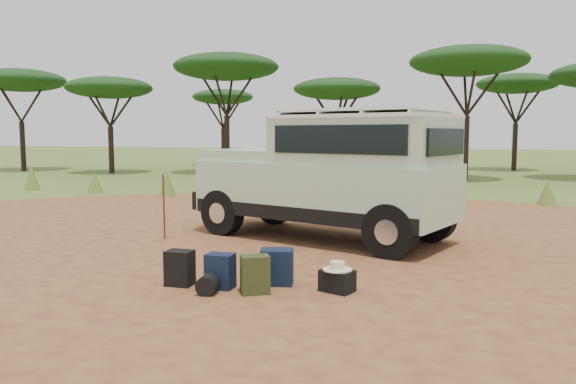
% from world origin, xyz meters
% --- Properties ---
extents(ground, '(140.00, 140.00, 0.00)m').
position_xyz_m(ground, '(0.00, 0.00, 0.00)').
color(ground, '#546E27').
rests_on(ground, ground).
extents(dirt_clearing, '(23.00, 23.00, 0.01)m').
position_xyz_m(dirt_clearing, '(0.00, 0.00, 0.00)').
color(dirt_clearing, '#9C6633').
rests_on(dirt_clearing, ground).
extents(grass_fringe, '(36.60, 1.60, 0.90)m').
position_xyz_m(grass_fringe, '(0.12, 8.67, 0.40)').
color(grass_fringe, '#546E27').
rests_on(grass_fringe, ground).
extents(acacia_treeline, '(46.70, 13.20, 6.26)m').
position_xyz_m(acacia_treeline, '(0.75, 19.81, 4.87)').
color(acacia_treeline, black).
rests_on(acacia_treeline, ground).
extents(safari_vehicle, '(5.66, 3.81, 2.59)m').
position_xyz_m(safari_vehicle, '(0.79, 2.15, 1.25)').
color(safari_vehicle, '#B3CDAF').
rests_on(safari_vehicle, ground).
extents(walking_staff, '(0.20, 0.36, 1.35)m').
position_xyz_m(walking_staff, '(-2.38, 1.13, 0.67)').
color(walking_staff, brown).
rests_on(walking_staff, ground).
extents(backpack_black, '(0.37, 0.27, 0.50)m').
position_xyz_m(backpack_black, '(-0.59, -1.84, 0.25)').
color(backpack_black, black).
rests_on(backpack_black, ground).
extents(backpack_navy, '(0.39, 0.28, 0.49)m').
position_xyz_m(backpack_navy, '(0.01, -1.82, 0.24)').
color(backpack_navy, '#111F36').
rests_on(backpack_navy, ground).
extents(backpack_olive, '(0.46, 0.41, 0.52)m').
position_xyz_m(backpack_olive, '(0.55, -1.93, 0.26)').
color(backpack_olive, '#363D1C').
rests_on(backpack_olive, ground).
extents(duffel_navy, '(0.51, 0.42, 0.51)m').
position_xyz_m(duffel_navy, '(0.70, -1.42, 0.25)').
color(duffel_navy, '#111F36').
rests_on(duffel_navy, ground).
extents(hard_case, '(0.51, 0.44, 0.30)m').
position_xyz_m(hard_case, '(1.60, -1.57, 0.15)').
color(hard_case, black).
rests_on(hard_case, ground).
extents(stuff_sack, '(0.30, 0.30, 0.27)m').
position_xyz_m(stuff_sack, '(-0.04, -2.14, 0.13)').
color(stuff_sack, black).
rests_on(stuff_sack, ground).
extents(safari_hat, '(0.40, 0.40, 0.12)m').
position_xyz_m(safari_hat, '(1.60, -1.57, 0.35)').
color(safari_hat, beige).
rests_on(safari_hat, hard_case).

